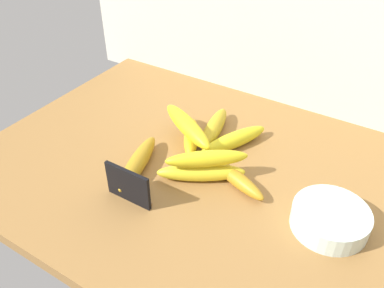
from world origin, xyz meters
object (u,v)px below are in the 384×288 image
at_px(fruit_bowl, 330,219).
at_px(banana_2, 214,128).
at_px(chalkboard_sign, 128,186).
at_px(banana_0, 191,137).
at_px(banana_5, 237,179).
at_px(banana_6, 187,126).
at_px(banana_3, 200,172).
at_px(banana_7, 207,159).
at_px(banana_4, 138,162).
at_px(banana_1, 234,140).

height_order(fruit_bowl, banana_2, fruit_bowl).
height_order(chalkboard_sign, banana_0, chalkboard_sign).
distance_m(banana_0, banana_5, 0.19).
bearing_deg(banana_5, banana_6, 158.76).
relative_size(banana_3, banana_6, 0.95).
distance_m(banana_3, banana_6, 0.14).
height_order(fruit_bowl, banana_7, banana_7).
bearing_deg(chalkboard_sign, fruit_bowl, 21.49).
distance_m(chalkboard_sign, banana_5, 0.24).
xyz_separation_m(chalkboard_sign, banana_6, (-0.00, 0.23, 0.02)).
bearing_deg(banana_6, banana_4, -108.27).
distance_m(fruit_bowl, banana_4, 0.43).
bearing_deg(banana_0, banana_4, -108.32).
height_order(banana_4, banana_7, banana_7).
bearing_deg(banana_4, banana_6, 71.73).
height_order(chalkboard_sign, banana_2, chalkboard_sign).
relative_size(banana_4, banana_5, 1.24).
relative_size(chalkboard_sign, banana_0, 0.71).
distance_m(banana_0, banana_1, 0.11).
height_order(chalkboard_sign, fruit_bowl, chalkboard_sign).
relative_size(chalkboard_sign, banana_4, 0.54).
bearing_deg(banana_7, banana_1, 91.10).
xyz_separation_m(banana_5, banana_6, (-0.17, 0.07, 0.04)).
bearing_deg(chalkboard_sign, banana_5, 43.42).
relative_size(banana_0, banana_6, 0.74).
bearing_deg(banana_4, banana_0, 71.68).
bearing_deg(fruit_bowl, banana_2, 156.00).
bearing_deg(banana_3, banana_0, 130.16).
xyz_separation_m(chalkboard_sign, banana_4, (-0.05, 0.09, -0.02)).
bearing_deg(banana_3, banana_1, 86.56).
xyz_separation_m(banana_5, banana_7, (-0.07, -0.02, 0.04)).
bearing_deg(banana_2, fruit_bowl, -24.00).
bearing_deg(banana_0, banana_7, -44.25).
bearing_deg(banana_1, chalkboard_sign, -109.72).
relative_size(chalkboard_sign, banana_5, 0.68).
height_order(banana_4, banana_6, banana_6).
distance_m(banana_1, banana_5, 0.14).
height_order(chalkboard_sign, banana_6, chalkboard_sign).
bearing_deg(banana_2, banana_0, -115.98).
bearing_deg(banana_1, fruit_bowl, -25.62).
height_order(banana_3, banana_5, banana_3).
bearing_deg(banana_0, fruit_bowl, -13.71).
distance_m(banana_2, banana_3, 0.18).
height_order(fruit_bowl, banana_1, fruit_bowl).
xyz_separation_m(chalkboard_sign, banana_5, (0.17, 0.16, -0.02)).
bearing_deg(fruit_bowl, banana_7, -178.69).
bearing_deg(fruit_bowl, banana_5, 176.53).
bearing_deg(banana_2, banana_6, -114.88).
xyz_separation_m(banana_2, banana_7, (0.07, -0.16, 0.04)).
xyz_separation_m(fruit_bowl, banana_5, (-0.21, 0.01, -0.00)).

